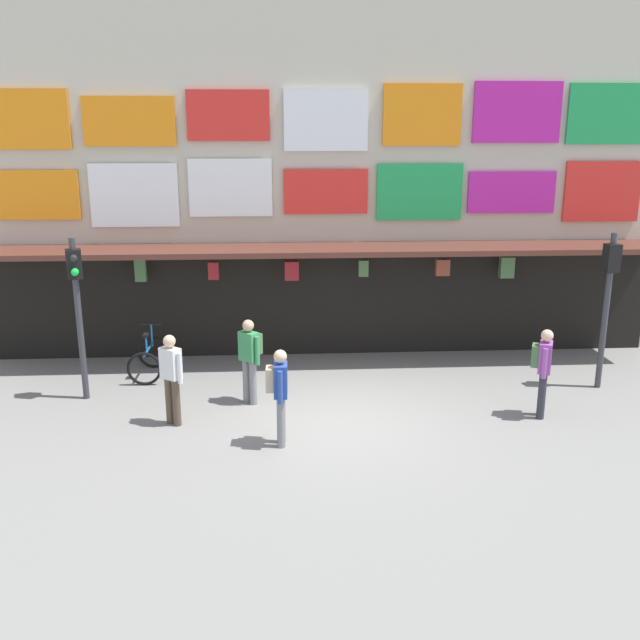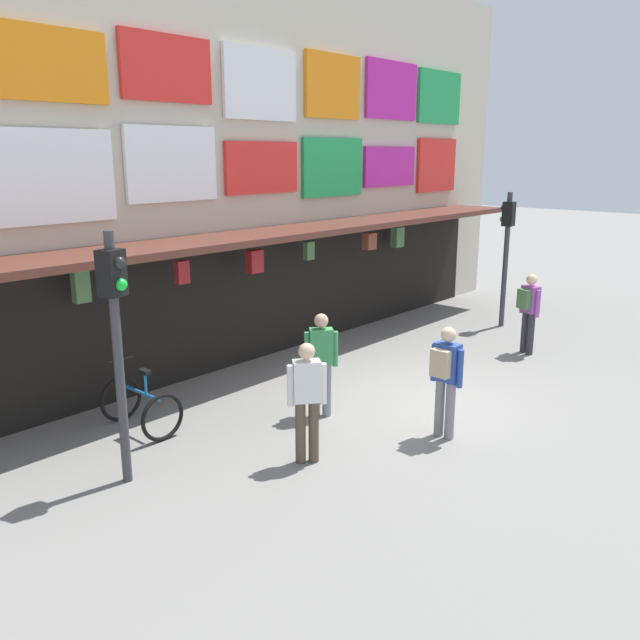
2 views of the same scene
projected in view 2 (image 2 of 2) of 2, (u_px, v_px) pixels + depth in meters
ground_plane at (429, 402)px, 11.09m from camera, size 80.00×80.00×0.00m
shopfront at (241, 159)px, 13.04m from camera, size 18.00×2.60×8.00m
traffic_light_near at (116, 319)px, 7.89m from camera, size 0.34×0.36×3.20m
traffic_light_far at (507, 238)px, 15.44m from camera, size 0.31×0.34×3.20m
bicycle_parked at (141, 406)px, 9.86m from camera, size 0.73×1.17×1.05m
pedestrian_in_blue at (529, 308)px, 13.53m from camera, size 0.45×0.49×1.68m
pedestrian_in_red at (307, 396)px, 8.70m from camera, size 0.44×0.40×1.68m
pedestrian_in_green at (321, 357)px, 10.28m from camera, size 0.47×0.47×1.68m
pedestrian_in_purple at (446, 374)px, 9.46m from camera, size 0.36×0.53×1.68m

